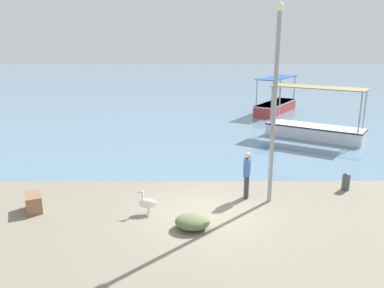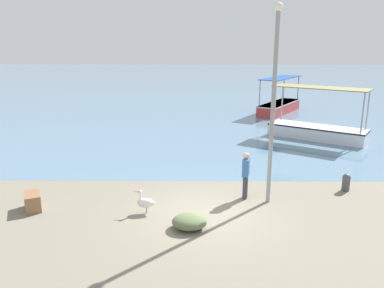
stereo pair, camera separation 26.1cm
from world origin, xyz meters
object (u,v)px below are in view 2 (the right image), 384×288
at_px(lamp_post, 274,97).
at_px(mooring_bollard, 346,182).
at_px(fishing_boat_near_left, 317,129).
at_px(pelican, 145,202).
at_px(fishing_boat_far_left, 279,105).
at_px(cargo_crate, 33,201).
at_px(fisherman_standing, 246,174).
at_px(net_pile, 189,222).

bearing_deg(lamp_post, mooring_bollard, 18.65).
distance_m(fishing_boat_near_left, pelican, 13.27).
bearing_deg(fishing_boat_far_left, mooring_bollard, -93.69).
bearing_deg(cargo_crate, lamp_post, 5.04).
relative_size(pelican, mooring_bollard, 1.21).
relative_size(mooring_bollard, fisherman_standing, 0.40).
xyz_separation_m(fishing_boat_far_left, pelican, (-8.35, -18.68, -0.20)).
bearing_deg(cargo_crate, fishing_boat_near_left, 38.13).
distance_m(fishing_boat_far_left, fisherman_standing, 18.10).
bearing_deg(fishing_boat_far_left, fisherman_standing, -105.88).
relative_size(fishing_boat_far_left, pelican, 7.03).
distance_m(mooring_bollard, net_pile, 6.57).
xyz_separation_m(pelican, net_pile, (1.45, -1.04, -0.16)).
height_order(fishing_boat_far_left, cargo_crate, fishing_boat_far_left).
xyz_separation_m(fishing_boat_near_left, net_pile, (-7.23, -11.07, -0.35)).
xyz_separation_m(mooring_bollard, fisherman_standing, (-3.88, -0.74, 0.55)).
bearing_deg(cargo_crate, fisherman_standing, 8.00).
relative_size(lamp_post, cargo_crate, 7.74).
relative_size(fishing_boat_far_left, net_pile, 5.42).
bearing_deg(fishing_boat_near_left, fisherman_standing, -121.06).
height_order(lamp_post, net_pile, lamp_post).
relative_size(lamp_post, mooring_bollard, 9.86).
relative_size(fishing_boat_far_left, mooring_bollard, 8.48).
distance_m(fishing_boat_far_left, fishing_boat_near_left, 8.64).
xyz_separation_m(fishing_boat_near_left, cargo_crate, (-12.46, -9.78, -0.29)).
bearing_deg(net_pile, lamp_post, 36.37).
bearing_deg(fisherman_standing, fishing_boat_far_left, 74.12).
xyz_separation_m(pelican, cargo_crate, (-3.78, 0.26, -0.10)).
height_order(pelican, lamp_post, lamp_post).
relative_size(fishing_boat_far_left, fisherman_standing, 3.35).
relative_size(pelican, lamp_post, 0.12).
bearing_deg(pelican, mooring_bollard, 15.46).
xyz_separation_m(fishing_boat_far_left, fisherman_standing, (-4.95, -17.41, 0.33)).
distance_m(pelican, mooring_bollard, 7.54).
bearing_deg(mooring_bollard, cargo_crate, -171.00).
bearing_deg(fishing_boat_near_left, net_pile, -123.13).
height_order(fishing_boat_far_left, mooring_bollard, fishing_boat_far_left).
relative_size(mooring_bollard, cargo_crate, 0.79).
relative_size(pelican, cargo_crate, 0.95).
bearing_deg(fisherman_standing, pelican, -159.51).
bearing_deg(mooring_bollard, fishing_boat_near_left, 80.06).
xyz_separation_m(fishing_boat_near_left, mooring_bollard, (-1.41, -8.03, -0.21)).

